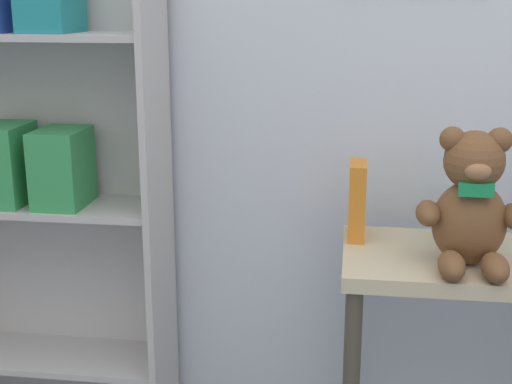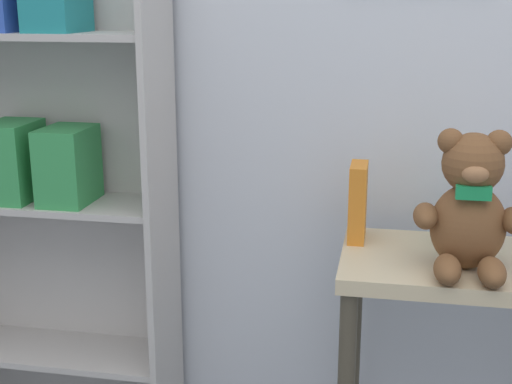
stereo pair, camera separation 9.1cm
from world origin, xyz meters
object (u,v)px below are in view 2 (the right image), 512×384
(bookshelf_side, at_px, (48,166))
(teddy_bear, at_px, (470,208))
(display_table, at_px, (465,310))
(book_standing_teal, at_px, (468,206))
(book_standing_orange, at_px, (358,202))

(bookshelf_side, distance_m, teddy_bear, 1.14)
(display_table, xyz_separation_m, teddy_bear, (-0.02, -0.07, 0.27))
(teddy_bear, height_order, book_standing_teal, teddy_bear)
(book_standing_orange, distance_m, book_standing_teal, 0.27)
(bookshelf_side, xyz_separation_m, teddy_bear, (1.12, -0.24, 0.01))
(bookshelf_side, distance_m, book_standing_teal, 1.13)
(teddy_bear, relative_size, book_standing_teal, 1.62)
(teddy_bear, xyz_separation_m, book_standing_teal, (0.02, 0.18, -0.05))
(display_table, bearing_deg, bookshelf_side, 171.75)
(book_standing_teal, bearing_deg, bookshelf_side, 176.44)
(book_standing_orange, bearing_deg, book_standing_teal, 3.47)
(teddy_bear, relative_size, book_standing_orange, 1.63)
(book_standing_orange, bearing_deg, bookshelf_side, 175.24)
(book_standing_orange, bearing_deg, teddy_bear, -33.48)
(bookshelf_side, xyz_separation_m, book_standing_orange, (0.86, -0.07, -0.04))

